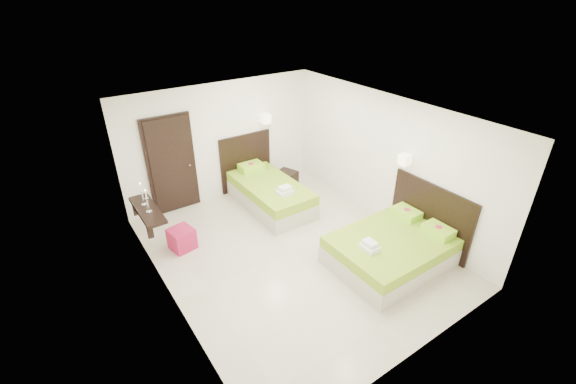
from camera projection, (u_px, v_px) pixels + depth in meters
floor at (293, 251)px, 7.17m from camera, size 5.50×5.50×0.00m
bed_single at (268, 191)px, 8.55m from camera, size 1.30×2.17×1.79m
bed_double at (394, 247)px, 6.79m from camera, size 2.02×1.72×1.67m
nightstand at (285, 181)px, 9.20m from camera, size 0.62×0.59×0.45m
ottoman at (182, 239)px, 7.17m from camera, size 0.48×0.48×0.41m
door at (172, 165)px, 8.02m from camera, size 1.02×0.15×2.14m
console_shelf at (147, 210)px, 6.90m from camera, size 0.35×1.20×0.78m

